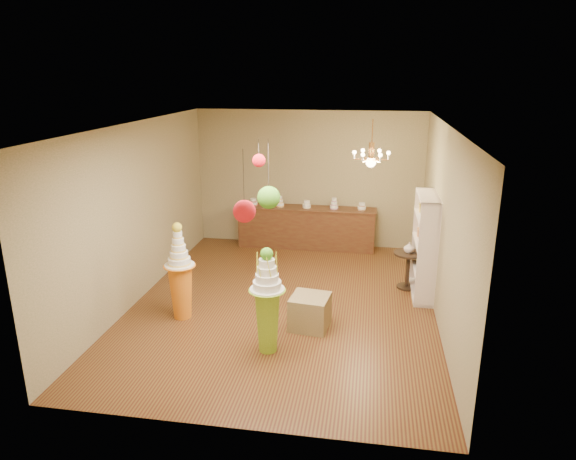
% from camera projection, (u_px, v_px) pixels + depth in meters
% --- Properties ---
extents(floor, '(6.50, 6.50, 0.00)m').
position_uv_depth(floor, '(284.00, 303.00, 8.74)').
color(floor, '#543117').
rests_on(floor, ground).
extents(ceiling, '(6.50, 6.50, 0.00)m').
position_uv_depth(ceiling, '(283.00, 125.00, 7.86)').
color(ceiling, silver).
rests_on(ceiling, ground).
extents(wall_back, '(5.00, 0.04, 3.00)m').
position_uv_depth(wall_back, '(309.00, 179.00, 11.36)').
color(wall_back, '#968A64').
rests_on(wall_back, ground).
extents(wall_front, '(5.00, 0.04, 3.00)m').
position_uv_depth(wall_front, '(229.00, 305.00, 5.24)').
color(wall_front, '#968A64').
rests_on(wall_front, ground).
extents(wall_left, '(0.04, 6.50, 3.00)m').
position_uv_depth(wall_left, '(138.00, 212.00, 8.69)').
color(wall_left, '#968A64').
rests_on(wall_left, ground).
extents(wall_right, '(0.04, 6.50, 3.00)m').
position_uv_depth(wall_right, '(443.00, 226.00, 7.91)').
color(wall_right, '#968A64').
rests_on(wall_right, ground).
extents(pedestal_green, '(0.54, 0.54, 1.54)m').
position_uv_depth(pedestal_green, '(267.00, 307.00, 7.08)').
color(pedestal_green, '#8ABA29').
rests_on(pedestal_green, floor).
extents(pedestal_orange, '(0.57, 0.57, 1.58)m').
position_uv_depth(pedestal_orange, '(181.00, 282.00, 8.09)').
color(pedestal_orange, orange).
rests_on(pedestal_orange, floor).
extents(burlap_riser, '(0.63, 0.63, 0.51)m').
position_uv_depth(burlap_riser, '(310.00, 312.00, 7.86)').
color(burlap_riser, olive).
rests_on(burlap_riser, floor).
extents(sideboard, '(3.04, 0.54, 1.16)m').
position_uv_depth(sideboard, '(306.00, 227.00, 11.40)').
color(sideboard, '#502D19').
rests_on(sideboard, floor).
extents(shelving_unit, '(0.33, 1.20, 1.80)m').
position_uv_depth(shelving_unit, '(425.00, 246.00, 8.87)').
color(shelving_unit, beige).
rests_on(shelving_unit, floor).
extents(round_table, '(0.69, 0.69, 0.68)m').
position_uv_depth(round_table, '(408.00, 265.00, 9.25)').
color(round_table, black).
rests_on(round_table, floor).
extents(vase, '(0.21, 0.21, 0.20)m').
position_uv_depth(vase, '(409.00, 247.00, 9.15)').
color(vase, beige).
rests_on(vase, round_table).
extents(pom_red_left, '(0.25, 0.25, 0.81)m').
position_uv_depth(pom_red_left, '(244.00, 211.00, 5.60)').
color(pom_red_left, '#3C352B').
rests_on(pom_red_left, ceiling).
extents(pom_green_mid, '(0.29, 0.29, 0.88)m').
position_uv_depth(pom_green_mid, '(269.00, 197.00, 6.45)').
color(pom_green_mid, '#3C352B').
rests_on(pom_green_mid, ceiling).
extents(pom_red_right, '(0.16, 0.16, 0.34)m').
position_uv_depth(pom_red_right, '(259.00, 161.00, 6.27)').
color(pom_red_right, '#3C352B').
rests_on(pom_red_right, ceiling).
extents(chandelier, '(0.69, 0.69, 0.85)m').
position_uv_depth(chandelier, '(371.00, 159.00, 9.03)').
color(chandelier, '#C98A46').
rests_on(chandelier, ceiling).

